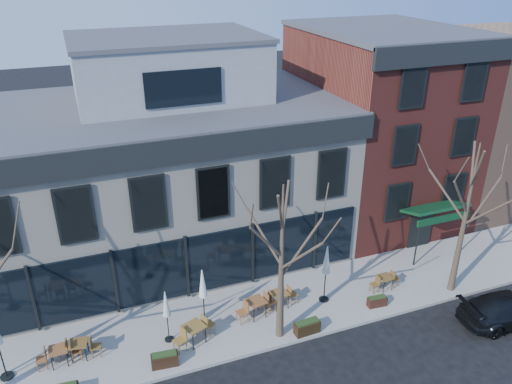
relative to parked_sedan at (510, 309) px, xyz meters
name	(u,v)px	position (x,y,z in m)	size (l,w,h in m)	color
ground	(189,300)	(-12.91, 6.55, -0.68)	(120.00, 120.00, 0.00)	black
sidewalk_front	(269,310)	(-9.66, 4.40, -0.61)	(33.50, 4.70, 0.15)	gray
corner_building	(161,168)	(-12.84, 11.62, 4.04)	(18.39, 10.39, 11.10)	silver
red_brick_building	(377,124)	(0.09, 11.53, 4.95)	(8.20, 11.78, 11.18)	maroon
bg_building	(493,113)	(10.09, 12.55, 4.32)	(12.00, 12.00, 10.00)	#8C664C
tree_mid	(282,263)	(-9.90, 2.65, 3.11)	(3.50, 3.55, 7.04)	#382B21
tree_right	(465,218)	(-0.90, 2.65, 3.34)	(3.72, 3.77, 7.48)	#382B21
parked_sedan	(510,309)	(0.00, 0.00, 0.00)	(1.91, 4.69, 1.36)	black
cafe_set_0	(59,354)	(-18.65, 4.21, -0.06)	(1.73, 0.70, 0.91)	brown
cafe_set_1	(79,348)	(-17.89, 4.30, -0.06)	(1.78, 0.81, 0.92)	brown
cafe_set_2	(195,332)	(-13.38, 3.49, 0.01)	(2.02, 1.19, 1.05)	brown
cafe_set_3	(256,306)	(-10.41, 4.14, 0.00)	(2.00, 0.91, 1.02)	brown
cafe_set_4	(280,298)	(-9.18, 4.37, -0.04)	(1.84, 0.79, 0.96)	brown
cafe_set_5	(385,281)	(-3.91, 3.82, -0.09)	(1.63, 0.69, 0.85)	brown
umbrella_1	(166,306)	(-14.36, 4.02, 1.21)	(0.40, 0.40, 2.47)	black
umbrella_2	(203,286)	(-12.69, 4.47, 1.45)	(0.45, 0.45, 2.81)	black
umbrella_3	(326,263)	(-7.04, 4.08, 1.54)	(0.47, 0.47, 2.94)	black
planter_1	(165,359)	(-14.81, 2.66, -0.24)	(1.09, 0.53, 0.59)	black
planter_2	(307,327)	(-8.77, 2.35, -0.22)	(1.12, 0.49, 0.62)	black
planter_3	(377,301)	(-4.97, 2.84, -0.28)	(0.92, 0.43, 0.50)	black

